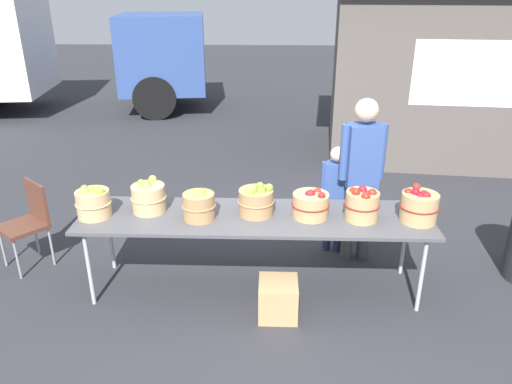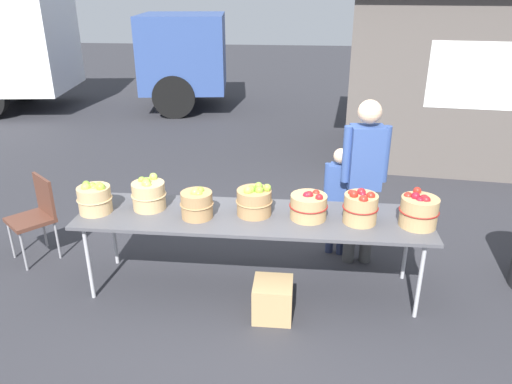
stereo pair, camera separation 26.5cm
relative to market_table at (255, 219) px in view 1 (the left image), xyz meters
name	(u,v)px [view 1 (the left image)]	position (x,y,z in m)	size (l,w,h in m)	color
ground_plane	(255,287)	(0.00, 0.00, -0.72)	(40.00, 40.00, 0.00)	#2D2D33
market_table	(255,219)	(0.00, 0.00, 0.00)	(3.10, 0.76, 0.75)	#4C4C51
apple_basket_green_0	(93,202)	(-1.41, -0.06, 0.17)	(0.31, 0.31, 0.29)	tan
apple_basket_green_1	(149,197)	(-0.95, 0.07, 0.17)	(0.32, 0.32, 0.30)	tan
apple_basket_green_2	(199,205)	(-0.48, -0.07, 0.16)	(0.29, 0.29, 0.28)	#A87F51
apple_basket_green_3	(256,201)	(0.01, 0.03, 0.16)	(0.33, 0.33, 0.29)	#A87F51
apple_basket_red_0	(311,205)	(0.49, 0.01, 0.15)	(0.34, 0.34, 0.26)	tan
apple_basket_red_1	(362,204)	(0.92, -0.03, 0.17)	(0.31, 0.31, 0.31)	tan
apple_basket_red_2	(419,206)	(1.41, -0.05, 0.17)	(0.33, 0.33, 0.30)	tan
vendor_adult	(361,169)	(1.01, 0.58, 0.27)	(0.44, 0.25, 1.68)	#3F3F3F
child_customer	(335,192)	(0.80, 0.73, -0.03)	(0.30, 0.20, 1.16)	#262D4C
food_kiosk	(428,68)	(2.66, 4.23, 0.67)	(3.78, 3.25, 2.74)	#59514C
folding_chair	(29,218)	(-2.25, 0.37, -0.21)	(0.56, 0.56, 0.86)	brown
produce_crate	(278,299)	(0.21, -0.41, -0.55)	(0.33, 0.33, 0.33)	tan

